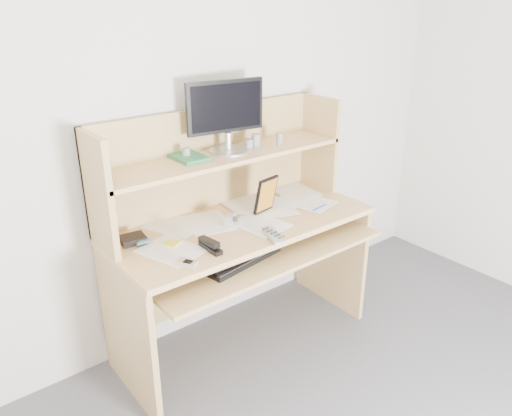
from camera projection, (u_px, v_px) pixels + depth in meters
back_wall at (205, 116)px, 2.63m from camera, size 3.60×0.04×2.50m
desk at (234, 226)px, 2.67m from camera, size 1.40×0.70×1.30m
paper_clutter at (243, 221)px, 2.59m from camera, size 1.32×0.54×0.01m
keyboard at (241, 258)px, 2.41m from camera, size 0.44×0.21×0.03m
tv_remote at (273, 235)px, 2.41m from camera, size 0.11×0.20×0.02m
flip_phone at (187, 262)px, 2.16m from camera, size 0.09×0.10×0.02m
stapler at (210, 244)px, 2.29m from camera, size 0.04×0.15×0.05m
wallet at (133, 239)px, 2.36m from camera, size 0.13×0.11×0.03m
sticky_note_pad at (172, 243)px, 2.36m from camera, size 0.09×0.09×0.01m
digital_camera at (230, 219)px, 2.55m from camera, size 0.09×0.07×0.05m
game_case at (266, 195)px, 2.66m from camera, size 0.14×0.04×0.20m
blue_pen at (320, 207)px, 2.75m from camera, size 0.12×0.03×0.01m
card_box at (105, 171)px, 2.19m from camera, size 0.06×0.03×0.08m
shelf_book at (189, 157)px, 2.48m from camera, size 0.14×0.19×0.02m
chip_stack_a at (186, 153)px, 2.48m from camera, size 0.05×0.05×0.06m
chip_stack_b at (256, 141)px, 2.67m from camera, size 0.05×0.05×0.07m
chip_stack_c at (249, 144)px, 2.65m from camera, size 0.06×0.06×0.05m
chip_stack_d at (279, 139)px, 2.73m from camera, size 0.05×0.05×0.06m
monitor at (226, 114)px, 2.54m from camera, size 0.42×0.21×0.37m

